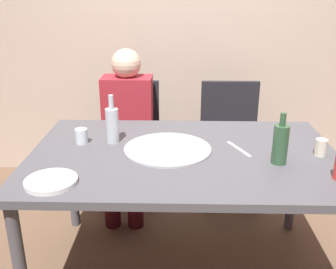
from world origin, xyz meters
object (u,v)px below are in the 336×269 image
at_px(wine_bottle, 112,125).
at_px(tumbler_near, 321,147).
at_px(table_knife, 239,149).
at_px(plate_stack, 51,181).
at_px(chair_left, 130,134).
at_px(pizza_tray, 168,149).
at_px(chair_right, 230,135).
at_px(guest_in_sweater, 127,125).
at_px(dining_table, 184,165).
at_px(beer_bottle, 280,143).
at_px(tumbler_far, 82,136).

distance_m(wine_bottle, tumbler_near, 1.11).
bearing_deg(table_knife, plate_stack, 91.02).
bearing_deg(chair_left, pizza_tray, 109.52).
relative_size(chair_right, guest_in_sweater, 0.77).
xyz_separation_m(dining_table, beer_bottle, (0.47, -0.12, 0.17)).
bearing_deg(table_knife, beer_bottle, -156.86).
xyz_separation_m(pizza_tray, wine_bottle, (-0.31, 0.10, 0.10)).
xyz_separation_m(chair_left, guest_in_sweater, (-0.00, -0.15, 0.13)).
distance_m(tumbler_near, chair_right, 1.03).
bearing_deg(wine_bottle, chair_right, 45.77).
xyz_separation_m(pizza_tray, beer_bottle, (0.55, -0.15, 0.10)).
xyz_separation_m(table_knife, chair_right, (0.07, 0.87, -0.25)).
bearing_deg(chair_right, dining_table, 68.18).
bearing_deg(guest_in_sweater, pizza_tray, 113.16).
bearing_deg(wine_bottle, plate_stack, -111.71).
distance_m(tumbler_far, guest_in_sweater, 0.69).
relative_size(pizza_tray, chair_left, 0.52).
bearing_deg(dining_table, tumbler_near, -1.43).
bearing_deg(pizza_tray, chair_left, 109.52).
distance_m(tumbler_far, chair_left, 0.87).
height_order(beer_bottle, table_knife, beer_bottle).
bearing_deg(guest_in_sweater, beer_bottle, 134.48).
bearing_deg(table_knife, guest_in_sweater, 20.30).
xyz_separation_m(wine_bottle, table_knife, (0.69, -0.09, -0.10)).
bearing_deg(beer_bottle, pizza_tray, 165.01).
distance_m(dining_table, chair_left, 1.02).
distance_m(chair_right, guest_in_sweater, 0.79).
distance_m(tumbler_far, table_knife, 0.86).
distance_m(wine_bottle, tumbler_far, 0.18).
relative_size(pizza_tray, tumbler_far, 5.53).
height_order(chair_left, guest_in_sweater, guest_in_sweater).
distance_m(wine_bottle, guest_in_sweater, 0.67).
xyz_separation_m(dining_table, tumbler_far, (-0.56, 0.11, 0.11)).
xyz_separation_m(dining_table, pizza_tray, (-0.09, 0.03, 0.08)).
relative_size(wine_bottle, chair_left, 0.30).
bearing_deg(plate_stack, tumbler_near, 14.80).
bearing_deg(table_knife, pizza_tray, 68.53).
bearing_deg(wine_bottle, chair_left, 90.49).
distance_m(tumbler_near, guest_in_sweater, 1.36).
height_order(wine_bottle, chair_left, wine_bottle).
distance_m(dining_table, chair_right, 1.00).
bearing_deg(tumbler_far, plate_stack, -93.28).
relative_size(plate_stack, table_knife, 1.06).
xyz_separation_m(plate_stack, chair_left, (0.19, 1.28, -0.26)).
height_order(pizza_tray, chair_right, chair_right).
relative_size(wine_bottle, chair_right, 0.30).
bearing_deg(wine_bottle, table_knife, -7.44).
xyz_separation_m(wine_bottle, guest_in_sweater, (-0.01, 0.63, -0.22)).
height_order(tumbler_far, chair_right, chair_right).
height_order(tumbler_far, plate_stack, tumbler_far).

